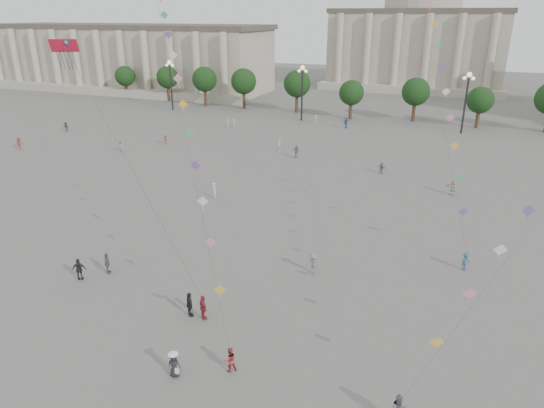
% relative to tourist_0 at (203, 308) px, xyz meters
% --- Properties ---
extents(ground, '(360.00, 360.00, 0.00)m').
position_rel_tourist_0_xyz_m(ground, '(-0.28, -3.37, -0.93)').
color(ground, '#585653').
rests_on(ground, ground).
extents(hall_west, '(84.00, 26.22, 17.20)m').
position_rel_tourist_0_xyz_m(hall_west, '(-75.28, 90.52, 7.49)').
color(hall_west, '#A39A89').
rests_on(hall_west, ground).
extents(hall_central, '(48.30, 34.30, 35.50)m').
position_rel_tourist_0_xyz_m(hall_central, '(-0.28, 125.85, 13.30)').
color(hall_central, '#A39A89').
rests_on(hall_central, ground).
extents(tree_row, '(137.12, 5.12, 8.00)m').
position_rel_tourist_0_xyz_m(tree_row, '(-0.28, 74.63, 4.46)').
color(tree_row, '#332419').
rests_on(tree_row, ground).
extents(lamp_post_far_west, '(2.00, 0.90, 10.65)m').
position_rel_tourist_0_xyz_m(lamp_post_far_west, '(-45.28, 66.63, 6.42)').
color(lamp_post_far_west, '#262628').
rests_on(lamp_post_far_west, ground).
extents(lamp_post_mid_west, '(2.00, 0.90, 10.65)m').
position_rel_tourist_0_xyz_m(lamp_post_mid_west, '(-15.28, 66.63, 6.42)').
color(lamp_post_mid_west, '#262628').
rests_on(lamp_post_mid_west, ground).
extents(lamp_post_mid_east, '(2.00, 0.90, 10.65)m').
position_rel_tourist_0_xyz_m(lamp_post_mid_east, '(14.72, 66.63, 6.42)').
color(lamp_post_mid_east, '#262628').
rests_on(lamp_post_mid_east, ground).
extents(person_crowd_0, '(1.14, 1.15, 1.95)m').
position_rel_tourist_0_xyz_m(person_crowd_0, '(-5.42, 63.28, 0.04)').
color(person_crowd_0, '#38507F').
rests_on(person_crowd_0, ground).
extents(person_crowd_1, '(1.04, 1.00, 1.68)m').
position_rel_tourist_0_xyz_m(person_crowd_1, '(-33.86, 34.22, -0.09)').
color(person_crowd_1, '#B6B6B2').
rests_on(person_crowd_1, ground).
extents(person_crowd_2, '(1.09, 1.39, 1.89)m').
position_rel_tourist_0_xyz_m(person_crowd_2, '(-49.39, 29.21, 0.01)').
color(person_crowd_2, maroon).
rests_on(person_crowd_2, ground).
extents(person_crowd_4, '(1.62, 1.38, 1.75)m').
position_rel_tourist_0_xyz_m(person_crowd_4, '(-11.77, 64.63, -0.06)').
color(person_crowd_4, white).
rests_on(person_crowd_4, ground).
extents(person_crowd_6, '(1.20, 0.71, 1.82)m').
position_rel_tourist_0_xyz_m(person_crowd_6, '(5.16, 8.99, -0.02)').
color(person_crowd_6, slate).
rests_on(person_crowd_6, ground).
extents(person_crowd_7, '(1.80, 0.87, 1.87)m').
position_rel_tourist_0_xyz_m(person_crowd_7, '(14.87, 32.87, -0.00)').
color(person_crowd_7, beige).
rests_on(person_crowd_7, ground).
extents(person_crowd_10, '(0.69, 0.70, 1.62)m').
position_rel_tourist_0_xyz_m(person_crowd_10, '(-24.88, 55.78, -0.12)').
color(person_crowd_10, silver).
rests_on(person_crowd_10, ground).
extents(person_crowd_12, '(1.45, 1.10, 1.52)m').
position_rel_tourist_0_xyz_m(person_crowd_12, '(5.62, 38.14, -0.17)').
color(person_crowd_12, slate).
rests_on(person_crowd_12, ground).
extents(person_crowd_13, '(0.79, 0.75, 1.81)m').
position_rel_tourist_0_xyz_m(person_crowd_13, '(-10.71, 21.60, -0.03)').
color(person_crowd_13, white).
rests_on(person_crowd_13, ground).
extents(person_crowd_16, '(1.13, 0.53, 1.89)m').
position_rel_tourist_0_xyz_m(person_crowd_16, '(-7.47, 41.05, 0.01)').
color(person_crowd_16, slate).
rests_on(person_crowd_16, ground).
extents(person_crowd_17, '(0.63, 1.05, 1.59)m').
position_rel_tourist_0_xyz_m(person_crowd_17, '(-29.93, 40.62, -0.14)').
color(person_crowd_17, '#9B452A').
rests_on(person_crowd_17, ground).
extents(person_crowd_18, '(0.80, 0.70, 1.84)m').
position_rel_tourist_0_xyz_m(person_crowd_18, '(-11.13, 43.48, -0.01)').
color(person_crowd_18, silver).
rests_on(person_crowd_18, ground).
extents(person_crowd_20, '(1.25, 1.08, 1.68)m').
position_rel_tourist_0_xyz_m(person_crowd_20, '(-51.62, 41.53, -0.10)').
color(person_crowd_20, black).
rests_on(person_crowd_20, ground).
extents(person_crowd_21, '(0.53, 1.09, 1.81)m').
position_rel_tourist_0_xyz_m(person_crowd_21, '(-25.86, 55.23, -0.03)').
color(person_crowd_21, white).
rests_on(person_crowd_21, ground).
extents(tourist_0, '(1.14, 1.04, 1.87)m').
position_rel_tourist_0_xyz_m(tourist_0, '(0.00, 0.00, 0.00)').
color(tourist_0, maroon).
rests_on(tourist_0, ground).
extents(tourist_1, '(1.11, 1.09, 1.87)m').
position_rel_tourist_0_xyz_m(tourist_1, '(-1.08, -0.03, 0.00)').
color(tourist_1, black).
rests_on(tourist_1, ground).
extents(tourist_3, '(0.94, 1.14, 1.82)m').
position_rel_tourist_0_xyz_m(tourist_3, '(-10.51, 2.73, -0.02)').
color(tourist_3, '#5C5C60').
rests_on(tourist_3, ground).
extents(tourist_4, '(1.19, 0.88, 1.87)m').
position_rel_tourist_0_xyz_m(tourist_4, '(-11.85, 1.03, 0.00)').
color(tourist_4, '#222228').
rests_on(tourist_4, ground).
extents(kite_flyer_0, '(0.97, 0.97, 1.59)m').
position_rel_tourist_0_xyz_m(kite_flyer_0, '(4.06, -4.03, -0.14)').
color(kite_flyer_0, maroon).
rests_on(kite_flyer_0, ground).
extents(kite_flyer_1, '(1.10, 1.18, 1.59)m').
position_rel_tourist_0_xyz_m(kite_flyer_1, '(16.76, 14.25, -0.14)').
color(kite_flyer_1, '#315470').
rests_on(kite_flyer_1, ground).
extents(hat_person, '(0.85, 0.66, 1.69)m').
position_rel_tourist_0_xyz_m(hat_person, '(1.24, -5.66, -0.10)').
color(hat_person, black).
rests_on(hat_person, ground).
extents(dragon_kite, '(8.75, 3.96, 23.03)m').
position_rel_tourist_0_xyz_m(dragon_kite, '(-15.05, 6.42, 15.78)').
color(dragon_kite, '#B01229').
rests_on(dragon_kite, ground).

